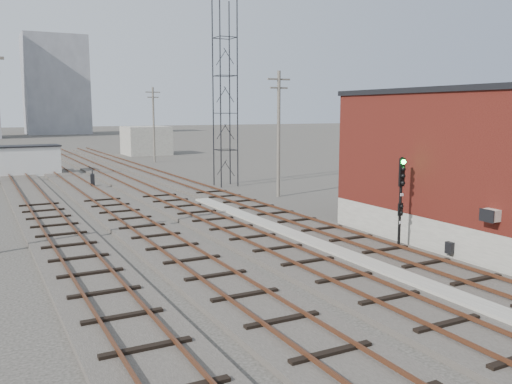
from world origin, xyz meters
TOP-DOWN VIEW (x-y plane):
  - ground at (0.00, 60.00)m, footprint 320.00×320.00m
  - track_right at (2.50, 39.00)m, footprint 3.20×90.00m
  - track_mid_right at (-1.50, 39.00)m, footprint 3.20×90.00m
  - track_mid_left at (-5.50, 39.00)m, footprint 3.20×90.00m
  - track_left at (-9.50, 39.00)m, footprint 3.20×90.00m
  - platform_curb at (0.50, 14.00)m, footprint 0.90×28.00m
  - brick_building at (7.50, 12.00)m, footprint 6.54×12.20m
  - lattice_tower at (5.50, 35.00)m, footprint 1.60×1.60m
  - utility_pole_right_a at (6.50, 28.00)m, footprint 1.80×0.24m
  - utility_pole_right_b at (6.50, 58.00)m, footprint 1.80×0.24m
  - apartment_right at (8.00, 150.00)m, footprint 16.00×12.00m
  - shed_right at (9.00, 70.00)m, footprint 6.00×6.00m
  - signal_mast at (3.70, 12.26)m, footprint 0.40×0.41m
  - switch_stand at (-4.66, 38.52)m, footprint 0.36×0.36m
  - site_trailer at (-8.88, 50.63)m, footprint 7.00×3.22m

SIDE VIEW (x-z plane):
  - ground at x=0.00m, z-range 0.00..0.00m
  - track_right at x=2.50m, z-range -0.09..0.30m
  - track_mid_right at x=-1.50m, z-range -0.09..0.30m
  - track_mid_left at x=-5.50m, z-range -0.09..0.30m
  - track_left at x=-9.50m, z-range -0.09..0.30m
  - platform_curb at x=0.50m, z-range 0.00..0.26m
  - switch_stand at x=-4.66m, z-range -0.04..1.35m
  - site_trailer at x=-8.88m, z-range 0.01..2.92m
  - shed_right at x=9.00m, z-range 0.00..4.00m
  - signal_mast at x=3.70m, z-range 0.39..4.56m
  - brick_building at x=7.50m, z-range 0.02..7.24m
  - utility_pole_right_a at x=6.50m, z-range 0.30..9.30m
  - utility_pole_right_b at x=6.50m, z-range 0.30..9.30m
  - lattice_tower at x=5.50m, z-range 0.00..15.00m
  - apartment_right at x=8.00m, z-range 0.00..26.00m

